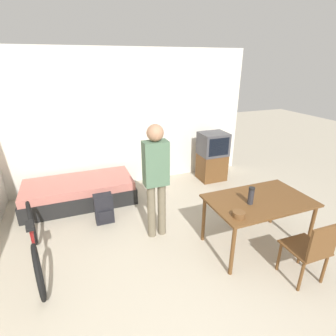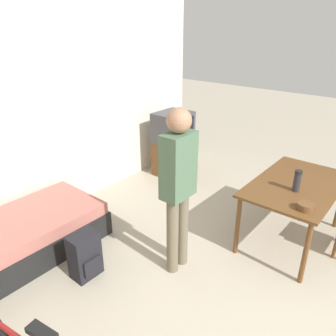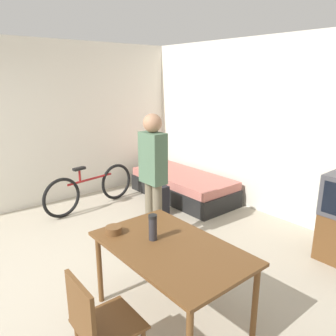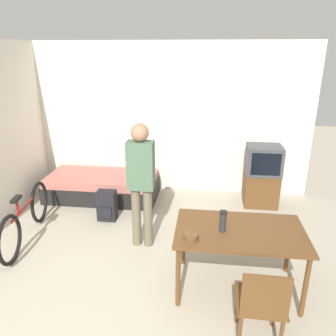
% 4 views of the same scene
% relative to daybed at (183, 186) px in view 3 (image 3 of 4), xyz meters
% --- Properties ---
extents(wall_back, '(5.46, 0.06, 2.70)m').
position_rel_daybed_xyz_m(wall_back, '(0.95, 0.57, 1.14)').
color(wall_back, silver).
rests_on(wall_back, ground_plane).
extents(wall_left, '(0.06, 4.85, 2.70)m').
position_rel_daybed_xyz_m(wall_left, '(-1.31, -1.38, 1.14)').
color(wall_left, silver).
rests_on(wall_left, ground_plane).
extents(daybed, '(1.97, 0.92, 0.43)m').
position_rel_daybed_xyz_m(daybed, '(0.00, 0.00, 0.00)').
color(daybed, black).
rests_on(daybed, ground_plane).
extents(dining_table, '(1.37, 0.84, 0.74)m').
position_rel_daybed_xyz_m(dining_table, '(2.23, -2.16, 0.45)').
color(dining_table, brown).
rests_on(dining_table, ground_plane).
extents(wooden_chair, '(0.44, 0.44, 0.85)m').
position_rel_daybed_xyz_m(wooden_chair, '(2.37, -2.95, 0.27)').
color(wooden_chair, brown).
rests_on(wooden_chair, ground_plane).
extents(bicycle, '(0.30, 1.70, 0.73)m').
position_rel_daybed_xyz_m(bicycle, '(-0.62, -1.50, 0.12)').
color(bicycle, black).
rests_on(bicycle, ground_plane).
extents(person_standing, '(0.34, 0.23, 1.70)m').
position_rel_daybed_xyz_m(person_standing, '(1.02, -1.43, 0.78)').
color(person_standing, '#6B604C').
rests_on(person_standing, ground_plane).
extents(thermos_flask, '(0.08, 0.08, 0.23)m').
position_rel_daybed_xyz_m(thermos_flask, '(2.04, -2.21, 0.65)').
color(thermos_flask, '#2D2D33').
rests_on(thermos_flask, dining_table).
extents(mate_bowl, '(0.15, 0.15, 0.07)m').
position_rel_daybed_xyz_m(mate_bowl, '(1.72, -2.42, 0.56)').
color(mate_bowl, brown).
rests_on(mate_bowl, dining_table).
extents(backpack, '(0.29, 0.23, 0.49)m').
position_rel_daybed_xyz_m(backpack, '(0.33, -0.81, 0.03)').
color(backpack, black).
rests_on(backpack, ground_plane).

